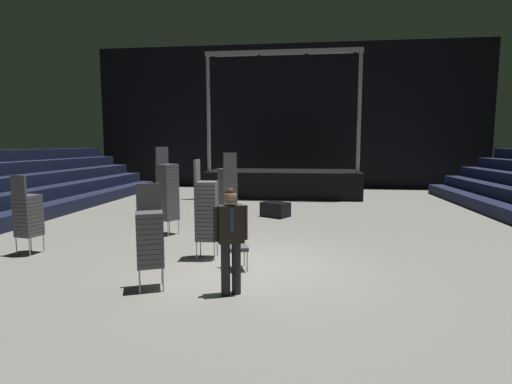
% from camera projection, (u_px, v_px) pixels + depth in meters
% --- Properties ---
extents(ground_plane, '(22.00, 30.00, 0.10)m').
position_uv_depth(ground_plane, '(254.00, 267.00, 8.11)').
color(ground_plane, gray).
extents(arena_end_wall, '(22.00, 0.30, 8.00)m').
position_uv_depth(arena_end_wall, '(287.00, 117.00, 22.41)').
color(arena_end_wall, black).
rests_on(arena_end_wall, ground_plane).
extents(stage_riser, '(7.07, 3.16, 6.47)m').
position_uv_depth(stage_riser, '(283.00, 181.00, 18.89)').
color(stage_riser, black).
rests_on(stage_riser, ground_plane).
extents(man_with_tie, '(0.56, 0.36, 1.77)m').
position_uv_depth(man_with_tie, '(231.00, 235.00, 6.41)').
color(man_with_tie, black).
rests_on(man_with_tie, ground_plane).
extents(chair_stack_front_left, '(0.46, 0.46, 2.14)m').
position_uv_depth(chair_stack_front_left, '(206.00, 209.00, 8.47)').
color(chair_stack_front_left, '#B2B5BA').
rests_on(chair_stack_front_left, ground_plane).
extents(chair_stack_front_right, '(0.58, 0.58, 1.79)m').
position_uv_depth(chair_stack_front_right, '(150.00, 237.00, 6.68)').
color(chair_stack_front_right, '#B2B5BA').
rests_on(chair_stack_front_right, ground_plane).
extents(chair_stack_mid_left, '(0.61, 0.61, 2.22)m').
position_uv_depth(chair_stack_mid_left, '(228.00, 191.00, 11.56)').
color(chair_stack_mid_left, '#B2B5BA').
rests_on(chair_stack_mid_left, ground_plane).
extents(chair_stack_mid_right, '(0.52, 0.52, 1.79)m').
position_uv_depth(chair_stack_mid_right, '(28.00, 214.00, 8.85)').
color(chair_stack_mid_right, '#B2B5BA').
rests_on(chair_stack_mid_right, ground_plane).
extents(chair_stack_mid_centre, '(0.60, 0.60, 2.39)m').
position_uv_depth(chair_stack_mid_centre, '(168.00, 191.00, 10.74)').
color(chair_stack_mid_centre, '#B2B5BA').
rests_on(chair_stack_mid_centre, ground_plane).
extents(equipment_road_case, '(1.08, 0.98, 0.49)m').
position_uv_depth(equipment_road_case, '(275.00, 209.00, 13.51)').
color(equipment_road_case, black).
rests_on(equipment_road_case, ground_plane).
extents(loose_chair_near_man, '(0.55, 0.55, 0.95)m').
position_uv_depth(loose_chair_near_man, '(236.00, 242.00, 7.82)').
color(loose_chair_near_man, '#B2B5BA').
rests_on(loose_chair_near_man, ground_plane).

